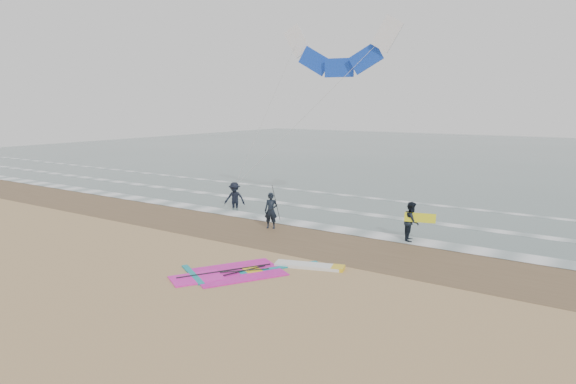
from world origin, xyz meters
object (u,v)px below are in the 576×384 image
Objects in this scene: windsurf_rig at (257,271)px; person_walking at (412,221)px; person_wading at (235,192)px; surf_kite at (339,53)px; person_standing at (271,211)px.

person_walking is at bearing 66.92° from windsurf_rig.
person_wading is 0.21× the size of surf_kite.
surf_kite is (0.90, 4.80, 7.56)m from person_standing.
person_standing reaches higher than person_walking.
person_standing is 0.19× the size of surf_kite.
person_standing is 9.00m from surf_kite.
person_walking is 0.19× the size of surf_kite.
windsurf_rig is 2.82× the size of person_wading.
windsurf_rig is 6.43m from person_standing.
person_walking is at bearing -27.55° from person_wading.
windsurf_rig is 0.59× the size of surf_kite.
surf_kite is (-2.42, 10.25, 8.38)m from windsurf_rig.
person_walking reaches higher than windsurf_rig.
surf_kite is (5.37, 2.14, 7.49)m from person_wading.
person_wading is (-7.79, 8.11, 0.89)m from windsurf_rig.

